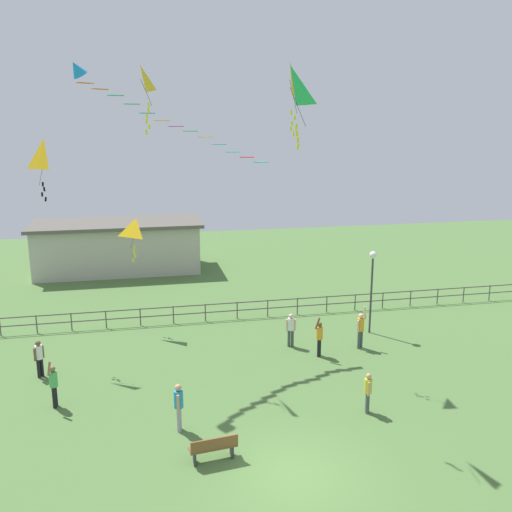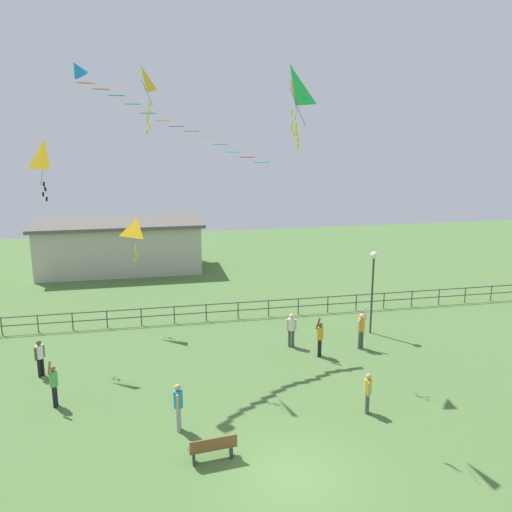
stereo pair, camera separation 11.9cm
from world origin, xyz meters
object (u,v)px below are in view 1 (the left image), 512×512
person_3 (54,383)px  person_6 (368,390)px  lamppost (372,274)px  kite_3 (141,81)px  person_2 (291,328)px  kite_0 (290,89)px  person_5 (39,356)px  kite_2 (136,230)px  kite_1 (45,156)px  person_4 (179,404)px  person_1 (319,336)px  park_bench (214,447)px  kite_4 (290,83)px  person_0 (361,328)px  streamer_kite (103,83)px

person_3 → person_6: bearing=-14.2°
lamppost → kite_3: (-10.81, -0.73, 8.87)m
person_2 → kite_0: bearing=-107.4°
person_5 → kite_2: bearing=52.3°
kite_1 → person_4: bearing=-59.9°
person_2 → person_4: bearing=-132.0°
person_4 → kite_2: kite_2 is taller
person_1 → person_5: size_ratio=1.19×
park_bench → kite_2: kite_2 is taller
park_bench → person_3: size_ratio=0.80×
person_6 → person_3: bearing=165.8°
person_5 → kite_3: bearing=14.0°
person_3 → kite_4: size_ratio=0.64×
person_4 → lamppost: bearing=35.7°
kite_3 → kite_4: size_ratio=0.91×
lamppost → person_6: lamppost is taller
kite_0 → kite_4: (1.31, 4.77, 0.59)m
person_6 → kite_0: 10.91m
kite_1 → kite_2: 5.82m
person_1 → person_3: (-11.08, -2.39, -0.00)m
person_2 → person_3: 10.80m
lamppost → kite_0: 11.99m
lamppost → person_0: 3.02m
person_3 → kite_2: (3.21, 8.15, 4.16)m
person_6 → kite_2: (-7.97, 10.98, 4.24)m
person_2 → kite_1: (-10.62, 2.05, 8.00)m
kite_0 → kite_3: 7.28m
kite_1 → lamppost: bearing=-4.3°
person_0 → person_3: (-13.27, -2.88, -0.05)m
park_bench → person_6: (5.88, 1.80, 0.42)m
person_4 → kite_2: 11.60m
park_bench → kite_0: kite_0 is taller
person_2 → kite_4: 11.04m
person_2 → person_4: size_ratio=0.95×
person_3 → streamer_kite: size_ratio=0.23×
person_0 → person_1: 2.24m
person_6 → kite_0: (-2.71, 1.28, 10.49)m
kite_1 → kite_4: (10.27, -2.57, 3.02)m
person_2 → person_0: bearing=-15.7°
kite_0 → kite_1: bearing=140.7°
person_1 → person_2: person_1 is taller
person_1 → person_5: person_1 is taller
person_2 → kite_3: bearing=178.4°
person_2 → person_6: person_2 is taller
person_3 → kite_4: bearing=18.3°
person_3 → person_5: 2.93m
kite_0 → streamer_kite: (-6.25, 5.19, 0.48)m
person_3 → kite_3: 12.26m
park_bench → person_6: size_ratio=1.00×
person_6 → kite_1: size_ratio=0.57×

